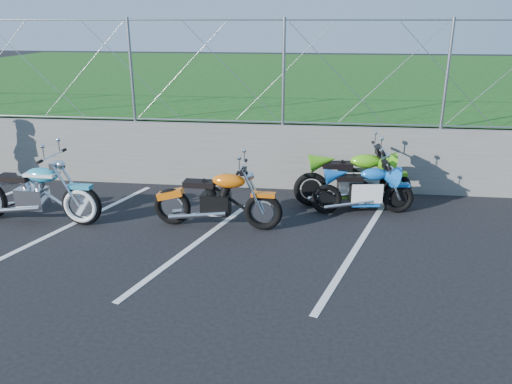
# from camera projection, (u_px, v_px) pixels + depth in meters

# --- Properties ---
(ground) EXTENTS (90.00, 90.00, 0.00)m
(ground) POSITION_uv_depth(u_px,v_px,m) (193.00, 263.00, 7.05)
(ground) COLOR black
(ground) RESTS_ON ground
(retaining_wall) EXTENTS (30.00, 0.22, 1.30)m
(retaining_wall) POSITION_uv_depth(u_px,v_px,m) (233.00, 155.00, 10.12)
(retaining_wall) COLOR #60605C
(retaining_wall) RESTS_ON ground
(grass_field) EXTENTS (30.00, 20.00, 1.30)m
(grass_field) POSITION_uv_depth(u_px,v_px,m) (275.00, 89.00, 19.49)
(grass_field) COLOR #174913
(grass_field) RESTS_ON ground
(chain_link_fence) EXTENTS (28.00, 0.03, 2.00)m
(chain_link_fence) POSITION_uv_depth(u_px,v_px,m) (232.00, 72.00, 9.57)
(chain_link_fence) COLOR gray
(chain_link_fence) RESTS_ON retaining_wall
(parking_lines) EXTENTS (18.29, 4.31, 0.01)m
(parking_lines) POSITION_uv_depth(u_px,v_px,m) (283.00, 238.00, 7.85)
(parking_lines) COLOR silver
(parking_lines) RESTS_ON ground
(cruiser_turquoise) EXTENTS (2.41, 0.76, 1.19)m
(cruiser_turquoise) POSITION_uv_depth(u_px,v_px,m) (35.00, 195.00, 8.34)
(cruiser_turquoise) COLOR black
(cruiser_turquoise) RESTS_ON ground
(naked_orange) EXTENTS (2.16, 0.73, 1.08)m
(naked_orange) POSITION_uv_depth(u_px,v_px,m) (219.00, 201.00, 8.13)
(naked_orange) COLOR black
(naked_orange) RESTS_ON ground
(sportbike_green) EXTENTS (2.16, 0.77, 1.12)m
(sportbike_green) POSITION_uv_depth(u_px,v_px,m) (355.00, 181.00, 9.06)
(sportbike_green) COLOR black
(sportbike_green) RESTS_ON ground
(sportbike_blue) EXTENTS (1.82, 0.65, 0.94)m
(sportbike_blue) POSITION_uv_depth(u_px,v_px,m) (364.00, 191.00, 8.74)
(sportbike_blue) COLOR black
(sportbike_blue) RESTS_ON ground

